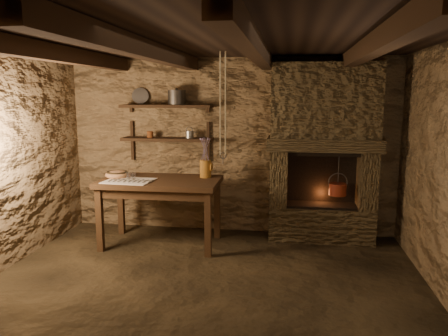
% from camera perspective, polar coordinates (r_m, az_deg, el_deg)
% --- Properties ---
extents(floor, '(4.50, 4.50, 0.00)m').
position_cam_1_polar(floor, '(4.46, -2.97, -15.74)').
color(floor, black).
rests_on(floor, ground).
extents(back_wall, '(4.50, 0.04, 2.40)m').
position_cam_1_polar(back_wall, '(6.05, 0.79, 2.87)').
color(back_wall, brown).
rests_on(back_wall, floor).
extents(front_wall, '(4.50, 0.04, 2.40)m').
position_cam_1_polar(front_wall, '(2.23, -13.86, -9.23)').
color(front_wall, brown).
rests_on(front_wall, floor).
extents(ceiling, '(4.50, 4.00, 0.04)m').
position_cam_1_polar(ceiling, '(4.06, -3.28, 16.52)').
color(ceiling, black).
rests_on(ceiling, back_wall).
extents(beam_far_left, '(0.14, 3.95, 0.16)m').
position_cam_1_polar(beam_far_left, '(4.60, -22.43, 13.89)').
color(beam_far_left, black).
rests_on(beam_far_left, ceiling).
extents(beam_mid_left, '(0.14, 3.95, 0.16)m').
position_cam_1_polar(beam_mid_left, '(4.19, -10.21, 14.94)').
color(beam_mid_left, black).
rests_on(beam_mid_left, ceiling).
extents(beam_mid_right, '(0.14, 3.95, 0.16)m').
position_cam_1_polar(beam_mid_right, '(3.98, 4.06, 15.35)').
color(beam_mid_right, black).
rests_on(beam_mid_right, ceiling).
extents(beam_far_right, '(0.14, 3.95, 0.16)m').
position_cam_1_polar(beam_far_right, '(4.02, 18.91, 14.81)').
color(beam_far_right, black).
rests_on(beam_far_right, ceiling).
extents(shelf_lower, '(1.25, 0.30, 0.04)m').
position_cam_1_polar(shelf_lower, '(6.06, -7.43, 3.75)').
color(shelf_lower, black).
rests_on(shelf_lower, back_wall).
extents(shelf_upper, '(1.25, 0.30, 0.04)m').
position_cam_1_polar(shelf_upper, '(6.03, -7.52, 8.01)').
color(shelf_upper, black).
rests_on(shelf_upper, back_wall).
extents(hearth, '(1.43, 0.51, 2.30)m').
position_cam_1_polar(hearth, '(5.77, 12.86, 2.57)').
color(hearth, '#3A2E1D').
rests_on(hearth, floor).
extents(work_table, '(1.50, 0.87, 0.85)m').
position_cam_1_polar(work_table, '(5.64, -8.23, -5.39)').
color(work_table, '#311F11').
rests_on(work_table, floor).
extents(linen_cloth, '(0.60, 0.50, 0.01)m').
position_cam_1_polar(linen_cloth, '(5.51, -12.31, -1.64)').
color(linen_cloth, white).
rests_on(linen_cloth, work_table).
extents(pewter_cutlery_row, '(0.49, 0.22, 0.01)m').
position_cam_1_polar(pewter_cutlery_row, '(5.49, -12.38, -1.57)').
color(pewter_cutlery_row, gray).
rests_on(pewter_cutlery_row, linen_cloth).
extents(drinking_glasses, '(0.18, 0.06, 0.07)m').
position_cam_1_polar(drinking_glasses, '(5.60, -11.74, -1.02)').
color(drinking_glasses, white).
rests_on(drinking_glasses, linen_cloth).
extents(stoneware_jug, '(0.17, 0.17, 0.52)m').
position_cam_1_polar(stoneware_jug, '(5.60, -2.41, 1.02)').
color(stoneware_jug, '#8D581B').
rests_on(stoneware_jug, work_table).
extents(wooden_bowl, '(0.39, 0.39, 0.11)m').
position_cam_1_polar(wooden_bowl, '(5.77, -13.77, -0.86)').
color(wooden_bowl, '#AA734A').
rests_on(wooden_bowl, work_table).
extents(iron_stockpot, '(0.29, 0.29, 0.18)m').
position_cam_1_polar(iron_stockpot, '(5.99, -6.19, 9.07)').
color(iron_stockpot, '#2F2C2A').
rests_on(iron_stockpot, shelf_upper).
extents(tin_pan, '(0.25, 0.15, 0.23)m').
position_cam_1_polar(tin_pan, '(6.25, -10.87, 9.22)').
color(tin_pan, '#A0A09B').
rests_on(tin_pan, shelf_upper).
extents(small_kettle, '(0.17, 0.14, 0.15)m').
position_cam_1_polar(small_kettle, '(5.97, -4.53, 4.39)').
color(small_kettle, '#A0A09B').
rests_on(small_kettle, shelf_lower).
extents(rusty_tin, '(0.11, 0.11, 0.08)m').
position_cam_1_polar(rusty_tin, '(6.12, -9.62, 4.35)').
color(rusty_tin, '#552711').
rests_on(rusty_tin, shelf_lower).
extents(red_pot, '(0.27, 0.27, 0.54)m').
position_cam_1_polar(red_pot, '(5.82, 14.63, -2.61)').
color(red_pot, maroon).
rests_on(red_pot, hearth).
extents(hanging_ropes, '(0.08, 0.08, 1.20)m').
position_cam_1_polar(hanging_ropes, '(5.06, -0.14, 8.36)').
color(hanging_ropes, tan).
rests_on(hanging_ropes, ceiling).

